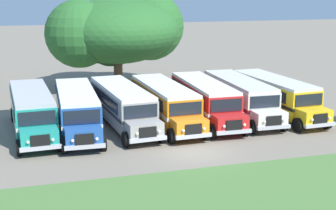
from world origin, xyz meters
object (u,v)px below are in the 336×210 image
(parked_bus_slot_0, at_px, (32,109))
(parked_bus_slot_6, at_px, (275,94))
(parked_bus_slot_2, at_px, (123,104))
(broad_shade_tree, at_px, (117,30))
(parked_bus_slot_5, at_px, (240,95))
(parked_bus_slot_1, at_px, (77,108))
(parked_bus_slot_4, at_px, (205,99))
(parked_bus_slot_3, at_px, (165,102))

(parked_bus_slot_0, relative_size, parked_bus_slot_6, 1.00)
(parked_bus_slot_2, relative_size, broad_shade_tree, 0.79)
(parked_bus_slot_5, distance_m, broad_shade_tree, 15.58)
(parked_bus_slot_1, bearing_deg, parked_bus_slot_6, 92.62)
(parked_bus_slot_4, bearing_deg, parked_bus_slot_3, -85.96)
(parked_bus_slot_1, relative_size, parked_bus_slot_4, 1.00)
(parked_bus_slot_6, xyz_separation_m, broad_shade_tree, (-9.80, 13.72, 4.09))
(parked_bus_slot_3, bearing_deg, parked_bus_slot_5, 91.40)
(broad_shade_tree, bearing_deg, parked_bus_slot_6, -54.47)
(parked_bus_slot_4, xyz_separation_m, parked_bus_slot_6, (5.80, -0.16, 0.00))
(parked_bus_slot_0, relative_size, parked_bus_slot_3, 1.00)
(parked_bus_slot_3, bearing_deg, parked_bus_slot_0, -94.05)
(parked_bus_slot_0, relative_size, parked_bus_slot_2, 1.00)
(parked_bus_slot_2, height_order, parked_bus_slot_3, same)
(parked_bus_slot_1, height_order, parked_bus_slot_3, same)
(parked_bus_slot_1, bearing_deg, parked_bus_slot_0, -97.46)
(parked_bus_slot_0, height_order, parked_bus_slot_5, same)
(parked_bus_slot_0, xyz_separation_m, parked_bus_slot_5, (15.51, 0.07, 0.00))
(parked_bus_slot_5, relative_size, broad_shade_tree, 0.78)
(parked_bus_slot_3, xyz_separation_m, broad_shade_tree, (-0.82, 13.70, 4.09))
(parked_bus_slot_4, distance_m, parked_bus_slot_5, 2.98)
(parked_bus_slot_2, distance_m, parked_bus_slot_5, 9.26)
(parked_bus_slot_3, xyz_separation_m, parked_bus_slot_4, (3.18, 0.14, 0.00))
(parked_bus_slot_1, xyz_separation_m, parked_bus_slot_3, (6.39, 0.19, 0.00))
(parked_bus_slot_1, relative_size, parked_bus_slot_2, 0.99)
(parked_bus_slot_0, height_order, parked_bus_slot_6, same)
(parked_bus_slot_2, relative_size, parked_bus_slot_4, 1.01)
(parked_bus_slot_6, bearing_deg, broad_shade_tree, -147.78)
(parked_bus_slot_6, height_order, broad_shade_tree, broad_shade_tree)
(parked_bus_slot_6, bearing_deg, parked_bus_slot_1, -92.69)
(broad_shade_tree, bearing_deg, parked_bus_slot_0, -122.54)
(parked_bus_slot_5, bearing_deg, parked_bus_slot_4, -84.05)
(parked_bus_slot_1, distance_m, broad_shade_tree, 15.51)
(parked_bus_slot_4, distance_m, broad_shade_tree, 14.72)
(parked_bus_slot_4, bearing_deg, parked_bus_slot_2, -88.57)
(parked_bus_slot_1, xyz_separation_m, parked_bus_slot_2, (3.27, 0.33, 0.00))
(parked_bus_slot_1, distance_m, parked_bus_slot_2, 3.29)
(parked_bus_slot_2, xyz_separation_m, parked_bus_slot_3, (3.11, -0.15, 0.00))
(parked_bus_slot_2, xyz_separation_m, parked_bus_slot_5, (9.26, 0.23, 0.00))
(parked_bus_slot_0, xyz_separation_m, parked_bus_slot_4, (12.55, -0.17, 0.00))
(parked_bus_slot_0, height_order, parked_bus_slot_2, same)
(parked_bus_slot_0, height_order, parked_bus_slot_4, same)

